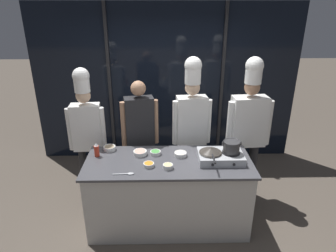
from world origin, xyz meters
TOP-DOWN VIEW (x-y plane):
  - ground_plane at (0.00, 0.00)m, footprint 24.00×24.00m
  - window_wall_back at (0.00, 1.88)m, footprint 4.50×0.09m
  - demo_counter at (0.00, 0.00)m, footprint 2.00×0.82m
  - portable_stove at (0.62, 0.00)m, footprint 0.53×0.38m
  - frying_pan at (0.50, -0.00)m, footprint 0.27×0.47m
  - stock_pot at (0.75, 0.00)m, footprint 0.23×0.20m
  - squeeze_bottle_chili at (-0.88, 0.14)m, footprint 0.06×0.06m
  - prep_bowl_carrots at (-0.23, -0.12)m, footprint 0.13×0.13m
  - prep_bowl_ginger at (-0.01, -0.18)m, footprint 0.12×0.12m
  - prep_bowl_scallions at (-0.16, 0.17)m, footprint 0.13×0.13m
  - prep_bowl_shrimp at (-0.35, 0.16)m, footprint 0.17×0.17m
  - prep_bowl_onion at (0.15, 0.12)m, footprint 0.15×0.15m
  - prep_bowl_mushrooms at (-0.75, 0.29)m, footprint 0.16×0.16m
  - serving_spoon_slotted at (-0.46, -0.29)m, footprint 0.24×0.05m
  - chef_head at (-1.09, 0.59)m, footprint 0.51×0.23m
  - person_guest at (-0.38, 0.63)m, footprint 0.50×0.27m
  - chef_sous at (0.33, 0.66)m, footprint 0.53×0.25m
  - chef_line at (1.09, 0.58)m, footprint 0.61×0.27m

SIDE VIEW (x-z plane):
  - ground_plane at x=0.00m, z-range 0.00..0.00m
  - demo_counter at x=0.00m, z-range 0.00..0.92m
  - serving_spoon_slotted at x=-0.46m, z-range 0.92..0.93m
  - prep_bowl_carrots at x=-0.23m, z-range 0.92..0.97m
  - prep_bowl_scallions at x=-0.16m, z-range 0.92..0.97m
  - prep_bowl_onion at x=0.15m, z-range 0.92..0.97m
  - prep_bowl_ginger at x=-0.01m, z-range 0.92..0.97m
  - prep_bowl_mushrooms at x=-0.75m, z-range 0.92..0.98m
  - prep_bowl_shrimp at x=-0.35m, z-range 0.92..0.98m
  - portable_stove at x=0.62m, z-range 0.91..1.02m
  - squeeze_bottle_chili at x=-0.88m, z-range 0.91..1.09m
  - frying_pan at x=0.50m, z-range 1.03..1.08m
  - person_guest at x=-0.38m, z-range 0.20..1.94m
  - stock_pot at x=0.75m, z-range 1.03..1.17m
  - chef_head at x=-1.09m, z-range 0.19..2.11m
  - chef_line at x=1.09m, z-range 0.16..2.22m
  - chef_sous at x=0.33m, z-range 0.19..2.24m
  - window_wall_back at x=0.00m, z-range 0.00..2.70m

